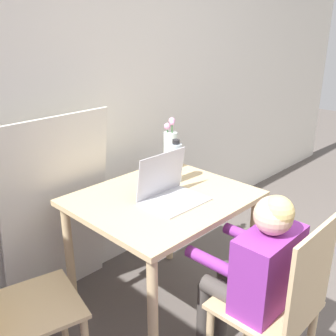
% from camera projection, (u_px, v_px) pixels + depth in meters
% --- Properties ---
extents(wall_back, '(6.40, 0.05, 2.50)m').
position_uv_depth(wall_back, '(111.00, 86.00, 2.53)').
color(wall_back, white).
rests_on(wall_back, ground_plane).
extents(dining_table, '(0.92, 0.78, 0.75)m').
position_uv_depth(dining_table, '(163.00, 214.00, 2.18)').
color(dining_table, '#D6B784').
rests_on(dining_table, ground_plane).
extents(chair_occupied, '(0.40, 0.40, 0.90)m').
position_uv_depth(chair_occupied, '(278.00, 307.00, 1.73)').
color(chair_occupied, '#D6B784').
rests_on(chair_occupied, ground_plane).
extents(person_seated, '(0.35, 0.42, 0.98)m').
position_uv_depth(person_seated, '(257.00, 267.00, 1.75)').
color(person_seated, purple).
rests_on(person_seated, ground_plane).
extents(laptop, '(0.33, 0.25, 0.25)m').
position_uv_depth(laptop, '(169.00, 190.00, 2.08)').
color(laptop, '#B2B2B7').
rests_on(laptop, dining_table).
extents(flower_vase, '(0.09, 0.09, 0.33)m').
position_uv_depth(flower_vase, '(170.00, 148.00, 2.50)').
color(flower_vase, silver).
rests_on(flower_vase, dining_table).
extents(water_bottle, '(0.07, 0.07, 0.26)m').
position_uv_depth(water_bottle, '(176.00, 162.00, 2.30)').
color(water_bottle, silver).
rests_on(water_bottle, dining_table).
extents(cardboard_panel, '(0.68, 0.18, 1.18)m').
position_uv_depth(cardboard_panel, '(57.00, 213.00, 2.30)').
color(cardboard_panel, silver).
rests_on(cardboard_panel, ground_plane).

